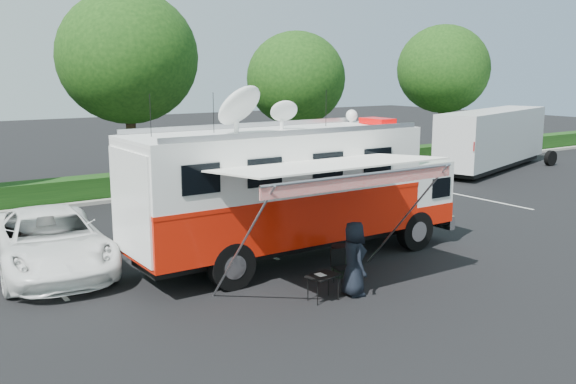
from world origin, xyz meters
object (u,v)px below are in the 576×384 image
at_px(trash_bin, 341,261).
at_px(semi_trailer, 493,139).
at_px(white_suv, 52,271).
at_px(command_truck, 295,189).
at_px(folding_table, 323,277).

xyz_separation_m(trash_bin, semi_trailer, (18.52, 9.84, 1.30)).
height_order(white_suv, semi_trailer, semi_trailer).
xyz_separation_m(white_suv, semi_trailer, (24.79, 5.07, 1.72)).
bearing_deg(command_truck, trash_bin, -85.37).
xyz_separation_m(folding_table, semi_trailer, (20.05, 11.06, 1.13)).
relative_size(folding_table, semi_trailer, 0.08).
bearing_deg(folding_table, semi_trailer, 28.87).
bearing_deg(command_truck, white_suv, 154.95).
relative_size(command_truck, semi_trailer, 0.94).
bearing_deg(semi_trailer, folding_table, -151.13).
relative_size(white_suv, trash_bin, 7.30).
relative_size(white_suv, semi_trailer, 0.56).
xyz_separation_m(folding_table, trash_bin, (1.53, 1.21, -0.17)).
height_order(command_truck, white_suv, command_truck).
distance_m(command_truck, folding_table, 3.72).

